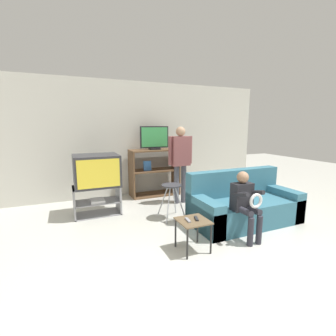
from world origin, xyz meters
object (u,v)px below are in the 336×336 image
tv_stand (97,200)px  person_seated_child (245,200)px  couch (243,205)px  television_flat (154,139)px  snack_table (193,225)px  folding_stool (172,191)px  remote_control_white (188,220)px  remote_control_black (196,218)px  television_main (96,170)px  media_shelf (154,172)px  person_standing_adult (180,157)px

tv_stand → person_seated_child: (1.83, -1.82, 0.31)m
couch → person_seated_child: (-0.40, -0.50, 0.29)m
television_flat → snack_table: size_ratio=1.60×
folding_stool → person_seated_child: person_seated_child is taller
tv_stand → folding_stool: (1.18, -0.70, 0.23)m
remote_control_white → person_seated_child: bearing=8.3°
television_flat → person_seated_child: 2.72m
television_flat → remote_control_black: size_ratio=4.63×
remote_control_black → television_main: bearing=137.0°
tv_stand → remote_control_white: (0.90, -1.83, 0.16)m
media_shelf → remote_control_white: bearing=-100.9°
person_standing_adult → person_seated_child: bearing=-85.9°
folding_stool → snack_table: (-0.20, -1.13, -0.14)m
remote_control_black → person_seated_child: bearing=18.7°
snack_table → remote_control_white: bearing=177.1°
tv_stand → remote_control_white: bearing=-63.7°
couch → person_standing_adult: person_standing_adult is taller
folding_stool → couch: 1.24m
couch → person_seated_child: size_ratio=1.86×
snack_table → remote_control_black: 0.09m
folding_stool → couch: size_ratio=0.34×
television_flat → snack_table: 2.80m
television_flat → snack_table: television_flat is taller
media_shelf → couch: 2.28m
television_flat → person_seated_child: television_flat is taller
tv_stand → television_flat: (1.40, 0.76, 1.06)m
television_flat → remote_control_black: 2.76m
remote_control_black → remote_control_white: same height
remote_control_black → couch: (1.20, 0.50, -0.14)m
television_main → person_seated_child: (1.81, -1.84, -0.25)m
television_flat → person_standing_adult: (0.29, -0.74, -0.36)m
tv_stand → remote_control_white: size_ratio=5.70×
snack_table → person_seated_child: size_ratio=0.43×
television_main → person_standing_adult: 1.69m
folding_stool → couch: couch is taller
couch → television_main: bearing=148.8°
television_main → person_seated_child: bearing=-45.4°
tv_stand → media_shelf: media_shelf is taller
folding_stool → person_seated_child: (0.65, -1.12, 0.08)m
media_shelf → snack_table: bearing=-99.3°
media_shelf → snack_table: media_shelf is taller
television_main → snack_table: bearing=-62.6°
media_shelf → folding_stool: media_shelf is taller
remote_control_white → television_main: bearing=123.1°
remote_control_black → person_standing_adult: (0.67, 1.85, 0.54)m
remote_control_white → person_standing_adult: size_ratio=0.09×
folding_stool → remote_control_white: folding_stool is taller
remote_control_black → remote_control_white: (-0.13, -0.01, 0.00)m
tv_stand → couch: couch is taller
snack_table → remote_control_white: remote_control_white is taller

